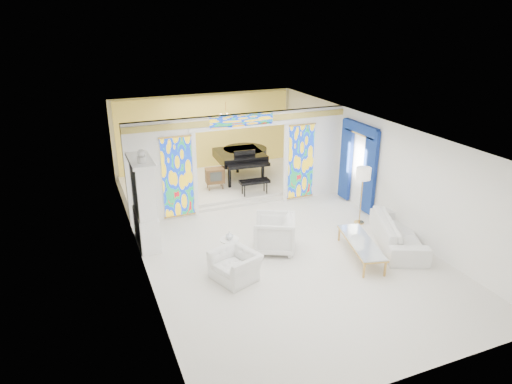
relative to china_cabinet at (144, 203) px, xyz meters
name	(u,v)px	position (x,y,z in m)	size (l,w,h in m)	color
floor	(266,232)	(3.22, -0.60, -1.17)	(12.00, 12.00, 0.00)	silver
ceiling	(267,128)	(3.22, -0.60, 1.83)	(7.00, 12.00, 0.02)	silver
wall_back	(205,133)	(3.22, 5.40, 0.33)	(7.00, 0.02, 3.00)	white
wall_front	(416,304)	(3.22, -6.60, 0.33)	(7.00, 0.02, 3.00)	white
wall_left	(135,201)	(-0.28, -0.60, 0.33)	(0.02, 12.00, 3.00)	white
wall_right	(374,167)	(6.72, -0.60, 0.33)	(0.02, 12.00, 3.00)	white
partition_wall	(241,157)	(3.22, 1.40, 0.48)	(7.00, 0.22, 3.00)	white
stained_glass_left	(178,177)	(1.19, 1.29, 0.13)	(0.90, 0.04, 2.40)	gold
stained_glass_right	(301,162)	(5.25, 1.29, 0.13)	(0.90, 0.04, 2.40)	gold
stained_glass_transom	(242,121)	(3.22, 1.29, 1.65)	(2.00, 0.04, 0.34)	gold
alcove_platform	(221,183)	(3.22, 3.50, -1.08)	(6.80, 3.80, 0.18)	silver
gold_curtain_back	(206,133)	(3.22, 5.28, 0.33)	(6.70, 0.10, 2.90)	#E2CB4E
chandelier	(226,115)	(3.42, 3.40, 1.38)	(0.48, 0.48, 0.30)	#BD9042
blue_drapes	(358,159)	(6.62, 0.10, 0.41)	(0.14, 1.85, 2.65)	navy
china_cabinet	(144,203)	(0.00, 0.00, 0.00)	(0.56, 1.46, 2.72)	white
armchair_left	(235,266)	(1.60, -2.54, -0.84)	(1.02, 0.89, 0.67)	white
armchair_right	(274,233)	(3.00, -1.63, -0.69)	(1.02, 1.05, 0.95)	white
sofa	(398,232)	(6.17, -2.61, -0.80)	(2.54, 0.99, 0.74)	white
side_table	(230,246)	(1.75, -1.70, -0.78)	(0.63, 0.63, 0.59)	white
vase	(229,235)	(1.75, -1.70, -0.47)	(0.19, 0.19, 0.20)	silver
coffee_table	(361,243)	(4.87, -2.80, -0.75)	(1.11, 2.12, 0.45)	silver
floor_lamp	(363,176)	(6.02, -1.06, 0.30)	(0.51, 0.51, 1.72)	#BD9042
grand_piano	(243,155)	(4.08, 3.59, -0.17)	(2.03, 3.08, 1.22)	black
tv_console	(215,176)	(2.78, 2.82, -0.52)	(0.66, 0.48, 0.72)	brown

